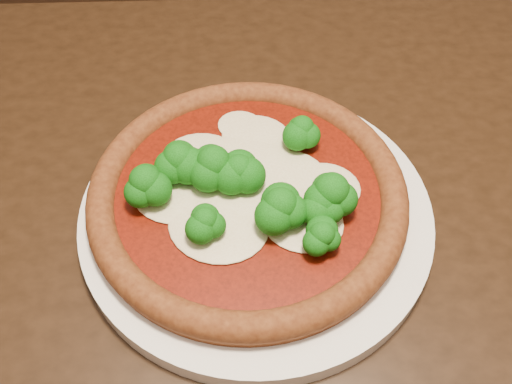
% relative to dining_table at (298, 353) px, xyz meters
% --- Properties ---
extents(dining_table, '(1.39, 1.27, 0.75)m').
position_rel_dining_table_xyz_m(dining_table, '(0.00, 0.00, 0.00)').
color(dining_table, black).
rests_on(dining_table, floor).
extents(plate, '(0.31, 0.31, 0.02)m').
position_rel_dining_table_xyz_m(plate, '(-0.07, 0.07, 0.10)').
color(plate, white).
rests_on(plate, dining_table).
extents(pizza, '(0.28, 0.28, 0.06)m').
position_rel_dining_table_xyz_m(pizza, '(-0.08, 0.07, 0.13)').
color(pizza, brown).
rests_on(pizza, plate).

